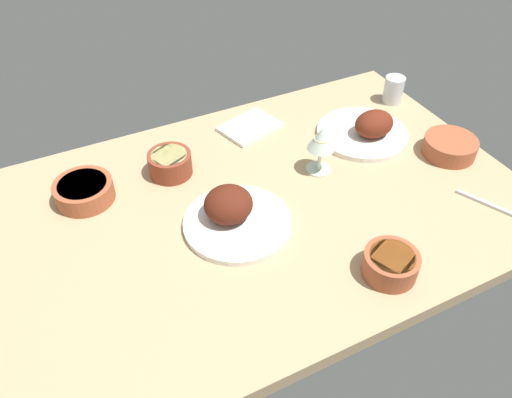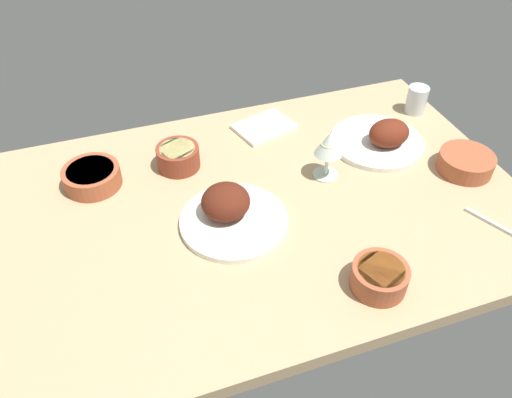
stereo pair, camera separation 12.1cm
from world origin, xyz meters
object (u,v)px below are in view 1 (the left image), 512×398
at_px(bowl_onions, 84,190).
at_px(bowl_soup, 391,264).
at_px(plate_near_viewer, 367,129).
at_px(bowl_cream, 450,146).
at_px(bowl_potatoes, 170,163).
at_px(folded_napkin, 250,127).
at_px(wine_glass, 321,141).
at_px(fork_loose, 489,204).
at_px(plate_far_side, 233,214).
at_px(water_tumbler, 393,90).

xyz_separation_m(bowl_onions, bowl_soup, (-0.55, 0.55, 0.00)).
bearing_deg(plate_near_viewer, bowl_onions, -6.64).
bearing_deg(bowl_cream, bowl_potatoes, -20.10).
bearing_deg(bowl_cream, folded_napkin, -38.97).
relative_size(bowl_cream, wine_glass, 1.07).
bearing_deg(bowl_soup, wine_glass, -97.76).
height_order(bowl_onions, bowl_potatoes, bowl_potatoes).
bearing_deg(folded_napkin, fork_loose, 124.27).
bearing_deg(folded_napkin, plate_far_side, 58.51).
bearing_deg(folded_napkin, bowl_onions, 10.85).
xyz_separation_m(plate_near_viewer, fork_loose, (-0.10, 0.39, -0.02)).
distance_m(wine_glass, fork_loose, 0.46).
xyz_separation_m(bowl_potatoes, water_tumbler, (-0.78, -0.03, 0.01)).
distance_m(bowl_onions, bowl_soup, 0.78).
distance_m(plate_near_viewer, plate_far_side, 0.53).
bearing_deg(folded_napkin, bowl_potatoes, 18.68).
height_order(bowl_onions, water_tumbler, water_tumbler).
distance_m(plate_near_viewer, fork_loose, 0.40).
height_order(bowl_potatoes, wine_glass, wine_glass).
bearing_deg(bowl_potatoes, plate_near_viewer, 170.45).
distance_m(wine_glass, water_tumbler, 0.46).
bearing_deg(fork_loose, bowl_potatoes, 29.57).
bearing_deg(bowl_soup, fork_loose, -170.13).
height_order(bowl_onions, folded_napkin, bowl_onions).
relative_size(bowl_onions, water_tumbler, 1.74).
bearing_deg(bowl_potatoes, wine_glass, 155.53).
distance_m(folded_napkin, fork_loose, 0.71).
xyz_separation_m(plate_far_side, fork_loose, (-0.61, 0.23, -0.03)).
bearing_deg(plate_far_side, plate_near_viewer, -163.03).
bearing_deg(bowl_soup, bowl_potatoes, -59.95).
relative_size(water_tumbler, fork_loose, 0.51).
bearing_deg(plate_near_viewer, plate_far_side, 16.97).
bearing_deg(folded_napkin, bowl_cream, 141.03).
xyz_separation_m(water_tumbler, fork_loose, (0.09, 0.52, -0.04)).
height_order(bowl_cream, wine_glass, wine_glass).
xyz_separation_m(plate_near_viewer, wine_glass, (0.21, 0.07, 0.07)).
height_order(plate_far_side, bowl_soup, plate_far_side).
bearing_deg(bowl_potatoes, bowl_soup, 120.05).
height_order(folded_napkin, fork_loose, folded_napkin).
xyz_separation_m(bowl_soup, folded_napkin, (0.03, -0.65, -0.03)).
bearing_deg(fork_loose, wine_glass, 19.63).
distance_m(plate_near_viewer, bowl_soup, 0.53).
distance_m(bowl_cream, folded_napkin, 0.59).
bearing_deg(fork_loose, bowl_onions, 37.20).
height_order(bowl_onions, bowl_cream, same).
bearing_deg(plate_far_side, bowl_onions, -39.24).
distance_m(bowl_cream, bowl_potatoes, 0.79).
xyz_separation_m(wine_glass, folded_napkin, (0.08, -0.27, -0.09)).
bearing_deg(folded_napkin, wine_glass, 107.45).
relative_size(bowl_onions, wine_glass, 1.08).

